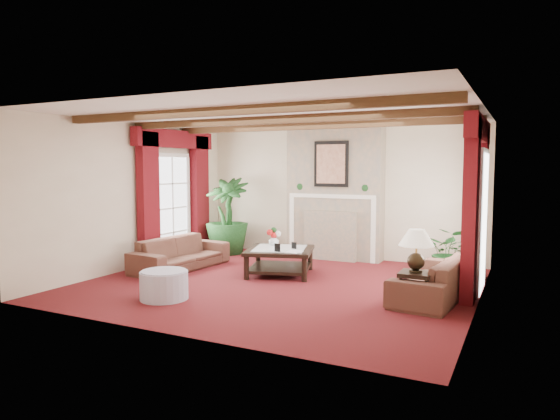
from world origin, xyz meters
The scene contains 23 objects.
floor centered at (0.00, 0.00, 0.00)m, with size 6.00×6.00×0.00m, color #510E18.
ceiling centered at (0.00, 0.00, 2.70)m, with size 6.00×6.00×0.00m, color white.
back_wall centered at (0.00, 2.75, 1.35)m, with size 6.00×0.02×2.70m, color beige.
left_wall centered at (-3.00, 0.00, 1.35)m, with size 0.02×5.50×2.70m, color beige.
right_wall centered at (3.00, 0.00, 1.35)m, with size 0.02×5.50×2.70m, color beige.
ceiling_beams centered at (0.00, 0.00, 2.64)m, with size 6.00×3.00×0.12m, color #342010, non-canonical shape.
fireplace centered at (0.00, 2.55, 2.70)m, with size 2.00×0.52×2.70m, color #9C8165, non-canonical shape.
french_door_left centered at (-2.97, 1.00, 2.13)m, with size 0.10×1.10×2.16m, color white, non-canonical shape.
french_door_right centered at (2.97, 1.00, 2.13)m, with size 0.10×1.10×2.16m, color white, non-canonical shape.
curtains_left centered at (-2.86, 1.00, 2.55)m, with size 0.20×2.40×2.55m, color #520A11, non-canonical shape.
curtains_right centered at (2.86, 1.00, 2.55)m, with size 0.20×2.40×2.55m, color #520A11, non-canonical shape.
sofa_left centered at (-2.18, 0.24, 0.39)m, with size 0.74×2.04×0.78m, color #340E18.
sofa_right centered at (2.39, 0.22, 0.39)m, with size 0.79×2.05×0.78m, color #340E18.
potted_palm centered at (-2.27, 2.01, 0.46)m, with size 1.05×1.72×0.93m, color black.
small_plant centered at (2.38, 1.80, 0.33)m, with size 0.93×0.99×0.66m, color black.
coffee_table centered at (-0.31, 0.62, 0.23)m, with size 1.12×1.12×0.46m, color black, non-canonical shape.
side_table centered at (2.25, -0.43, 0.24)m, with size 0.41×0.41×0.49m, color black, non-canonical shape.
ottoman centered at (-1.07, -1.58, 0.20)m, with size 0.69×0.69×0.40m, color #ABA7BE.
table_lamp centered at (2.25, -0.43, 0.79)m, with size 0.47×0.47×0.60m, color black, non-canonical shape.
flower_vase centered at (-0.56, 0.89, 0.55)m, with size 0.19×0.20×0.19m, color silver.
book centered at (-0.02, 0.34, 0.61)m, with size 0.22×0.03×0.31m, color black.
photo_frame_a centered at (-0.18, 0.28, 0.53)m, with size 0.11×0.02×0.15m, color black, non-canonical shape.
photo_frame_b centered at (-0.05, 0.67, 0.52)m, with size 0.10×0.02×0.13m, color black, non-canonical shape.
Camera 1 is at (3.55, -7.14, 1.90)m, focal length 32.00 mm.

